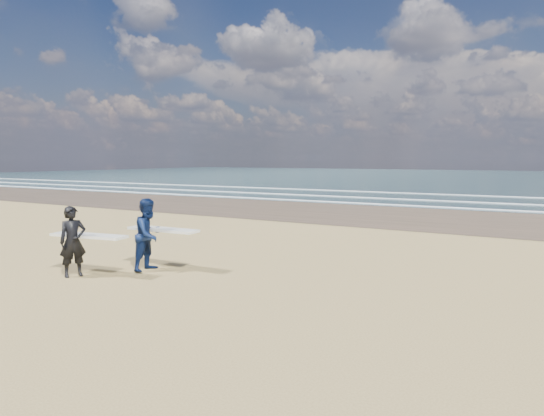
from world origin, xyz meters
The scene contains 2 objects.
surfer_near centered at (-0.29, -0.31, 0.95)m, with size 2.25×1.18×1.87m.
surfer_far centered at (0.92, 1.20, 1.01)m, with size 2.22×1.17×2.01m.
Camera 1 is at (10.52, -8.65, 3.13)m, focal length 32.00 mm.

